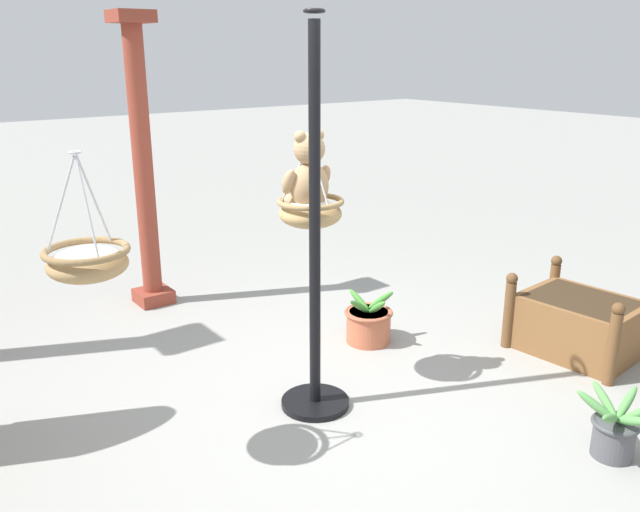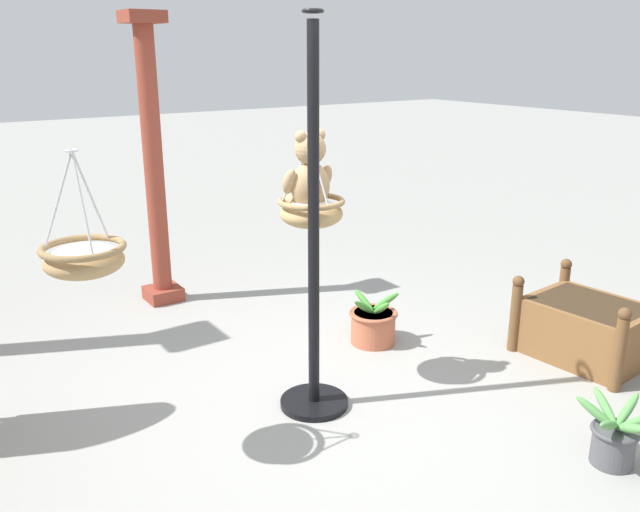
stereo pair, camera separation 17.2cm
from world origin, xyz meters
The scene contains 9 objects.
ground_plane centered at (0.00, 0.00, 0.00)m, with size 40.00×40.00×0.00m, color gray.
display_pole_central centered at (-0.10, -0.02, 0.75)m, with size 0.44×0.44×2.42m.
hanging_basket_with_teddy centered at (0.05, 0.23, 1.23)m, with size 0.43×0.43×0.53m.
teddy_bear centered at (0.05, 0.26, 1.45)m, with size 0.35×0.31×0.51m.
hanging_basket_left_high centered at (-1.41, 0.12, 1.20)m, with size 0.43×0.43×0.65m.
greenhouse_pillar_left centered at (-0.21, 2.34, 1.21)m, with size 0.32×0.32×2.52m.
wooden_planter_box centered at (1.98, -0.57, 0.24)m, with size 0.81×0.95×0.60m.
potted_plant_tall_leafy centered at (0.92, -1.47, 0.16)m, with size 0.49×0.47×0.38m.
potted_plant_bushy_green centered at (0.81, 0.52, 0.16)m, with size 0.44×0.42×0.41m.
Camera 2 is at (-2.19, -3.15, 2.21)m, focal length 36.71 mm.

